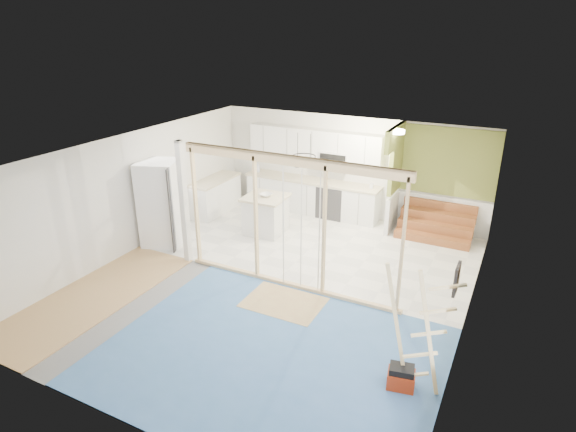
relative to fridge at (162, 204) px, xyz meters
The scene contains 17 objects.
room 3.16m from the fridge, ahead, with size 7.01×8.01×2.61m.
floor_overlays 3.35m from the fridge, ahead, with size 7.00×8.00×0.03m.
stud_frame 2.95m from the fridge, ahead, with size 4.66×0.14×2.60m.
base_cabinets 3.32m from the fridge, 62.66° to the left, with size 4.45×2.24×0.93m.
upper_cabinets 4.15m from the fridge, 55.96° to the left, with size 3.60×0.41×0.85m.
green_partition 6.07m from the fridge, 31.88° to the left, with size 2.25×1.51×2.60m.
pot_rack 3.32m from the fridge, 27.17° to the left, with size 0.52×0.52×0.72m.
sheathing_panel 7.04m from the fridge, 20.38° to the right, with size 0.02×4.00×2.60m, color tan.
electrical_panel 6.83m from the fridge, 15.79° to the right, with size 0.04×0.30×0.40m, color #353439.
ceiling_light 5.42m from the fridge, 29.47° to the left, with size 0.32×0.32×0.08m, color #FFEABF.
fridge is the anchor object (origin of this frame).
island 2.42m from the fridge, 41.27° to the left, with size 1.00×1.00×0.93m.
bowl 2.38m from the fridge, 41.15° to the left, with size 0.28×0.28×0.07m, color silver.
soap_bottle_a 3.28m from the fridge, 79.22° to the left, with size 0.11×0.11×0.30m, color silver.
soap_bottle_b 5.02m from the fridge, 40.63° to the left, with size 0.08×0.09×0.18m, color silver.
toolbox 6.50m from the fridge, 20.29° to the right, with size 0.42×0.34×0.35m.
ladder 6.58m from the fridge, 19.82° to the right, with size 1.00×0.21×1.89m.
Camera 1 is at (3.95, -7.23, 4.71)m, focal length 30.00 mm.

